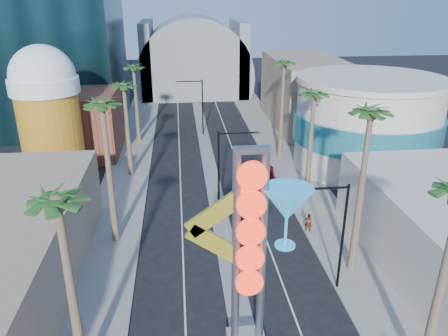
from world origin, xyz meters
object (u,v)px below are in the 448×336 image
pedestrian_a (308,222)px  pedestrian_b (303,193)px  neon_sign (265,242)px  red_pickup (262,178)px

pedestrian_a → pedestrian_b: size_ratio=0.98×
neon_sign → pedestrian_a: neon_sign is taller
red_pickup → neon_sign: bearing=-93.3°
pedestrian_a → pedestrian_b: (1.13, 5.78, 0.02)m
neon_sign → red_pickup: neon_sign is taller
red_pickup → pedestrian_a: pedestrian_a is taller
red_pickup → pedestrian_b: pedestrian_b is taller
neon_sign → pedestrian_b: neon_sign is taller
red_pickup → pedestrian_a: 10.46m
neon_sign → red_pickup: 24.19m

